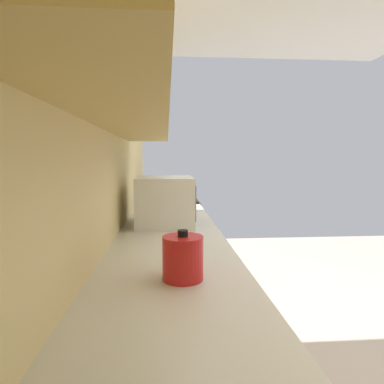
# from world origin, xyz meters

# --- Properties ---
(ground_plane) EXTENTS (6.87, 6.87, 0.00)m
(ground_plane) POSITION_xyz_m (0.00, 0.00, 0.00)
(ground_plane) COLOR beige
(wall_back) EXTENTS (4.42, 0.12, 2.57)m
(wall_back) POSITION_xyz_m (0.00, 1.47, 1.28)
(wall_back) COLOR #ECCF85
(wall_back) RESTS_ON ground_plane
(counter_run) EXTENTS (3.47, 0.64, 0.89)m
(counter_run) POSITION_xyz_m (-0.41, 1.11, 0.44)
(counter_run) COLOR #CFB968
(counter_run) RESTS_ON ground_plane
(upper_cabinets) EXTENTS (2.33, 0.31, 0.72)m
(upper_cabinets) POSITION_xyz_m (-0.41, 1.26, 1.83)
(upper_cabinets) COLOR #D6B666
(oven_range) EXTENTS (0.69, 0.65, 1.07)m
(oven_range) POSITION_xyz_m (1.67, 1.10, 0.46)
(oven_range) COLOR black
(oven_range) RESTS_ON ground_plane
(microwave) EXTENTS (0.49, 0.39, 0.33)m
(microwave) POSITION_xyz_m (0.34, 1.13, 1.05)
(microwave) COLOR white
(microwave) RESTS_ON counter_run
(bowl) EXTENTS (0.15, 0.15, 0.05)m
(bowl) POSITION_xyz_m (0.81, 1.06, 0.91)
(bowl) COLOR #4C8CBF
(bowl) RESTS_ON counter_run
(kettle) EXTENTS (0.21, 0.15, 0.19)m
(kettle) POSITION_xyz_m (-0.71, 1.06, 0.97)
(kettle) COLOR red
(kettle) RESTS_ON counter_run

